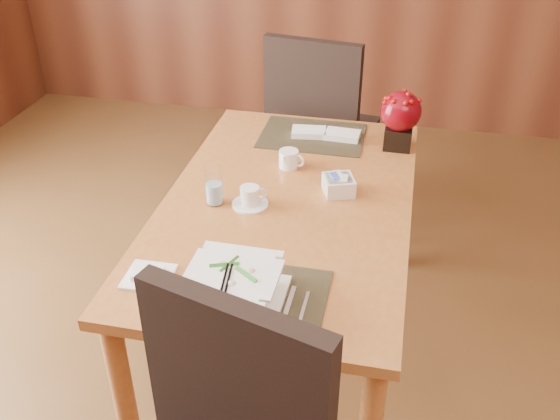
% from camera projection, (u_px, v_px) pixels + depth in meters
% --- Properties ---
extents(dining_table, '(0.90, 1.50, 0.75)m').
position_uv_depth(dining_table, '(287.00, 223.00, 2.34)').
color(dining_table, '#B46A32').
rests_on(dining_table, ground).
extents(placemat_near, '(0.45, 0.33, 0.01)m').
position_uv_depth(placemat_near, '(250.00, 296.00, 1.84)').
color(placemat_near, black).
rests_on(placemat_near, dining_table).
extents(placemat_far, '(0.45, 0.33, 0.01)m').
position_uv_depth(placemat_far, '(312.00, 136.00, 2.74)').
color(placemat_far, black).
rests_on(placemat_far, dining_table).
extents(soup_setting, '(0.29, 0.29, 0.12)m').
position_uv_depth(soup_setting, '(233.00, 289.00, 1.78)').
color(soup_setting, white).
rests_on(soup_setting, dining_table).
extents(coffee_cup, '(0.13, 0.13, 0.08)m').
position_uv_depth(coffee_cup, '(250.00, 198.00, 2.25)').
color(coffee_cup, white).
rests_on(coffee_cup, dining_table).
extents(water_glass, '(0.09, 0.09, 0.15)m').
position_uv_depth(water_glass, '(214.00, 185.00, 2.23)').
color(water_glass, white).
rests_on(water_glass, dining_table).
extents(creamer_jug, '(0.12, 0.12, 0.07)m').
position_uv_depth(creamer_jug, '(289.00, 159.00, 2.49)').
color(creamer_jug, white).
rests_on(creamer_jug, dining_table).
extents(sugar_caddy, '(0.14, 0.14, 0.06)m').
position_uv_depth(sugar_caddy, '(339.00, 185.00, 2.32)').
color(sugar_caddy, white).
rests_on(sugar_caddy, dining_table).
extents(berry_decor, '(0.17, 0.17, 0.25)m').
position_uv_depth(berry_decor, '(400.00, 117.00, 2.58)').
color(berry_decor, black).
rests_on(berry_decor, dining_table).
extents(napkins_far, '(0.30, 0.11, 0.03)m').
position_uv_depth(napkins_far, '(328.00, 134.00, 2.72)').
color(napkins_far, white).
rests_on(napkins_far, dining_table).
extents(bread_plate, '(0.14, 0.14, 0.01)m').
position_uv_depth(bread_plate, '(149.00, 277.00, 1.91)').
color(bread_plate, white).
rests_on(bread_plate, dining_table).
extents(far_chair, '(0.57, 0.57, 1.07)m').
position_uv_depth(far_chair, '(319.00, 122.00, 3.21)').
color(far_chair, black).
rests_on(far_chair, ground).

